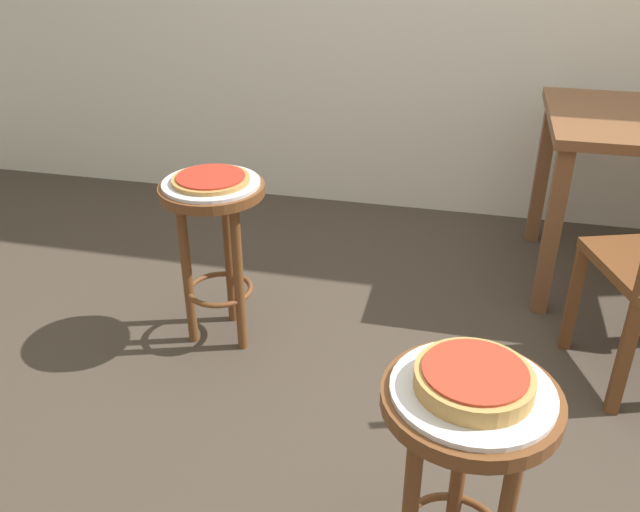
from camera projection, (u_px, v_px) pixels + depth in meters
name	position (u px, v px, depth m)	size (l,w,h in m)	color
ground_plane	(390.00, 402.00, 2.24)	(6.00, 6.00, 0.00)	#42382D
stool_foreground	(464.00, 454.00, 1.41)	(0.36, 0.36, 0.62)	brown
serving_plate_foreground	(472.00, 391.00, 1.33)	(0.33, 0.33, 0.01)	silver
pizza_foreground	(474.00, 379.00, 1.32)	(0.24, 0.24, 0.05)	tan
stool_middle	(215.00, 228.00, 2.36)	(0.36, 0.36, 0.62)	brown
serving_plate_middle	(211.00, 183.00, 2.28)	(0.34, 0.34, 0.01)	silver
pizza_middle	(211.00, 179.00, 2.28)	(0.27, 0.27, 0.02)	#B78442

